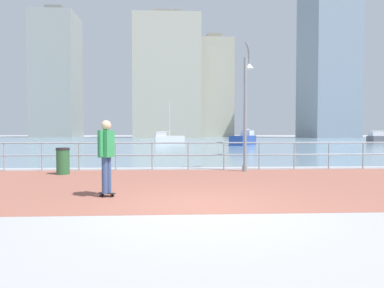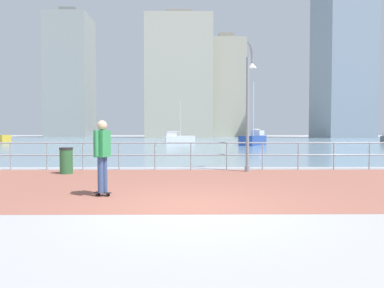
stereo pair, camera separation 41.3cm
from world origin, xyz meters
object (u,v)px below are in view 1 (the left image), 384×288
(trash_bin, at_px, (63,161))
(sailboat_teal, at_px, (384,139))
(skateboarder, at_px, (106,151))
(sailboat_navy, at_px, (244,139))
(lamppost, at_px, (246,100))
(sailboat_yellow, at_px, (169,138))

(trash_bin, distance_m, sailboat_teal, 44.45)
(skateboarder, distance_m, trash_bin, 4.82)
(trash_bin, relative_size, sailboat_navy, 0.13)
(lamppost, relative_size, sailboat_navy, 0.69)
(trash_bin, distance_m, sailboat_navy, 28.20)
(lamppost, bearing_deg, sailboat_teal, 50.92)
(lamppost, distance_m, sailboat_navy, 25.52)
(sailboat_yellow, height_order, sailboat_teal, sailboat_teal)
(skateboarder, xyz_separation_m, sailboat_navy, (9.25, 29.88, -0.38))
(sailboat_yellow, height_order, sailboat_navy, sailboat_navy)
(skateboarder, bearing_deg, sailboat_teal, 50.69)
(sailboat_yellow, bearing_deg, sailboat_navy, -53.39)
(trash_bin, height_order, sailboat_navy, sailboat_navy)
(skateboarder, bearing_deg, lamppost, 49.28)
(lamppost, relative_size, sailboat_yellow, 0.81)
(lamppost, bearing_deg, skateboarder, -130.72)
(lamppost, distance_m, sailboat_yellow, 36.91)
(skateboarder, relative_size, trash_bin, 1.87)
(skateboarder, distance_m, sailboat_teal, 45.97)
(skateboarder, xyz_separation_m, sailboat_teal, (29.12, 35.57, -0.45))
(lamppost, bearing_deg, trash_bin, -173.44)
(lamppost, bearing_deg, sailboat_navy, 78.66)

